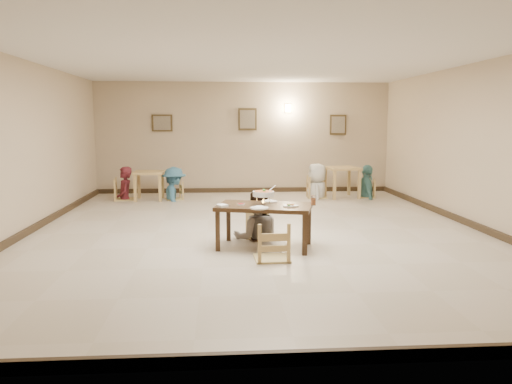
{
  "coord_description": "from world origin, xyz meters",
  "views": [
    {
      "loc": [
        -0.64,
        -8.7,
        1.93
      ],
      "look_at": [
        -0.07,
        -0.71,
        0.8
      ],
      "focal_mm": 35.0,
      "sensor_mm": 36.0,
      "label": 1
    }
  ],
  "objects": [
    {
      "name": "wall_front",
      "position": [
        0.0,
        -5.0,
        1.5
      ],
      "size": [
        10.0,
        0.0,
        10.0
      ],
      "primitive_type": "plane",
      "rotation": [
        -1.57,
        0.0,
        0.0
      ],
      "color": "tan",
      "rests_on": "floor"
    },
    {
      "name": "picture_c",
      "position": [
        2.6,
        4.96,
        1.85
      ],
      "size": [
        0.45,
        0.04,
        0.55
      ],
      "color": "#3E2F18",
      "rests_on": "wall_back"
    },
    {
      "name": "chair_far",
      "position": [
        -0.02,
        -0.46,
        0.46
      ],
      "size": [
        0.43,
        0.43,
        0.92
      ],
      "rotation": [
        0.0,
        0.0,
        0.02
      ],
      "color": "tan",
      "rests_on": "floor"
    },
    {
      "name": "rice_plate_near",
      "position": [
        -0.08,
        -1.52,
        0.68
      ],
      "size": [
        0.27,
        0.27,
        0.06
      ],
      "color": "white",
      "rests_on": "main_table"
    },
    {
      "name": "rice_plate_far",
      "position": [
        0.13,
        -0.92,
        0.68
      ],
      "size": [
        0.26,
        0.26,
        0.06
      ],
      "color": "white",
      "rests_on": "main_table"
    },
    {
      "name": "bg_diner_a",
      "position": [
        -3.03,
        3.8,
        0.83
      ],
      "size": [
        0.53,
        0.68,
        1.66
      ],
      "primitive_type": "imported",
      "rotation": [
        0.0,
        0.0,
        4.94
      ],
      "color": "#5A1B24",
      "rests_on": "floor"
    },
    {
      "name": "bg_diner_b",
      "position": [
        -1.81,
        3.78,
        0.82
      ],
      "size": [
        0.83,
        1.17,
        1.64
      ],
      "primitive_type": "imported",
      "rotation": [
        0.0,
        0.0,
        1.8
      ],
      "color": "teal",
      "rests_on": "floor"
    },
    {
      "name": "picture_a",
      "position": [
        -2.2,
        4.96,
        1.9
      ],
      "size": [
        0.55,
        0.04,
        0.45
      ],
      "color": "#3E2F18",
      "rests_on": "wall_back"
    },
    {
      "name": "baseboard_back",
      "position": [
        0.0,
        4.97,
        0.06
      ],
      "size": [
        8.0,
        0.06,
        0.12
      ],
      "primitive_type": "cube",
      "color": "#332517",
      "rests_on": "floor"
    },
    {
      "name": "chili_dish",
      "position": [
        -0.34,
        -1.17,
        0.68
      ],
      "size": [
        0.12,
        0.12,
        0.02
      ],
      "color": "white",
      "rests_on": "main_table"
    },
    {
      "name": "wall_left",
      "position": [
        -4.0,
        0.0,
        1.5
      ],
      "size": [
        0.0,
        10.0,
        10.0
      ],
      "primitive_type": "plane",
      "rotation": [
        1.57,
        0.0,
        1.57
      ],
      "color": "tan",
      "rests_on": "floor"
    },
    {
      "name": "wall_back",
      "position": [
        0.0,
        5.0,
        1.5
      ],
      "size": [
        10.0,
        0.0,
        10.0
      ],
      "primitive_type": "plane",
      "rotation": [
        1.57,
        0.0,
        0.0
      ],
      "color": "tan",
      "rests_on": "floor"
    },
    {
      "name": "wall_sconce",
      "position": [
        1.2,
        4.96,
        2.3
      ],
      "size": [
        0.16,
        0.05,
        0.22
      ],
      "primitive_type": "cube",
      "color": "#FFD88C",
      "rests_on": "wall_back"
    },
    {
      "name": "drink_glass",
      "position": [
        0.77,
        -1.27,
        0.74
      ],
      "size": [
        0.07,
        0.07,
        0.15
      ],
      "color": "white",
      "rests_on": "main_table"
    },
    {
      "name": "bg_diner_c",
      "position": [
        1.82,
        3.82,
        0.88
      ],
      "size": [
        0.68,
        0.93,
        1.76
      ],
      "primitive_type": "imported",
      "rotation": [
        0.0,
        0.0,
        4.57
      ],
      "color": "silver",
      "rests_on": "floor"
    },
    {
      "name": "picture_b",
      "position": [
        0.1,
        4.96,
        2.0
      ],
      "size": [
        0.5,
        0.04,
        0.6
      ],
      "color": "#3E2F18",
      "rests_on": "wall_back"
    },
    {
      "name": "baseboard_front",
      "position": [
        0.0,
        -4.97,
        0.06
      ],
      "size": [
        8.0,
        0.06,
        0.12
      ],
      "primitive_type": "cube",
      "color": "#332517",
      "rests_on": "floor"
    },
    {
      "name": "baseboard_right",
      "position": [
        3.97,
        0.0,
        0.06
      ],
      "size": [
        0.06,
        10.0,
        0.12
      ],
      "primitive_type": "cube",
      "color": "#332517",
      "rests_on": "floor"
    },
    {
      "name": "chair_near",
      "position": [
        0.07,
        -1.87,
        0.52
      ],
      "size": [
        0.49,
        0.49,
        1.04
      ],
      "rotation": [
        0.0,
        0.0,
        3.18
      ],
      "color": "tan",
      "rests_on": "floor"
    },
    {
      "name": "curry_warmer",
      "position": [
        0.01,
        -1.19,
        0.84
      ],
      "size": [
        0.37,
        0.33,
        0.29
      ],
      "color": "silver",
      "rests_on": "main_table"
    },
    {
      "name": "bg_chair_lr",
      "position": [
        -1.81,
        3.78,
        0.43
      ],
      "size": [
        0.41,
        0.41,
        0.87
      ],
      "rotation": [
        0.0,
        0.0,
        -1.28
      ],
      "color": "tan",
      "rests_on": "floor"
    },
    {
      "name": "floor",
      "position": [
        0.0,
        0.0,
        0.0
      ],
      "size": [
        10.0,
        10.0,
        0.0
      ],
      "primitive_type": "plane",
      "color": "beige",
      "rests_on": "ground"
    },
    {
      "name": "bg_table_right",
      "position": [
        2.46,
        3.82,
        0.64
      ],
      "size": [
        0.89,
        0.89,
        0.78
      ],
      "rotation": [
        0.0,
        0.0,
        0.14
      ],
      "color": "tan",
      "rests_on": "floor"
    },
    {
      "name": "main_table",
      "position": [
        0.02,
        -1.19,
        0.59
      ],
      "size": [
        1.58,
        1.14,
        0.67
      ],
      "rotation": [
        0.0,
        0.0,
        -0.25
      ],
      "color": "#3E2917",
      "rests_on": "floor"
    },
    {
      "name": "bg_chair_ll",
      "position": [
        -3.03,
        3.8,
        0.51
      ],
      "size": [
        0.48,
        0.48,
        1.03
      ],
      "rotation": [
        0.0,
        0.0,
        1.69
      ],
      "color": "tan",
      "rests_on": "floor"
    },
    {
      "name": "baseboard_left",
      "position": [
        -3.97,
        0.0,
        0.06
      ],
      "size": [
        0.06,
        10.0,
        0.12
      ],
      "primitive_type": "cube",
      "color": "#332517",
      "rests_on": "floor"
    },
    {
      "name": "bg_diner_d",
      "position": [
        3.11,
        3.79,
        0.84
      ],
      "size": [
        0.47,
        1.01,
        1.68
      ],
      "primitive_type": "imported",
      "rotation": [
        0.0,
        0.0,
        1.51
      ],
      "color": "teal",
      "rests_on": "floor"
    },
    {
      "name": "bg_chair_rl",
      "position": [
        1.82,
        3.82,
        0.52
      ],
      "size": [
        0.49,
        0.49,
        1.04
      ],
      "rotation": [
        0.0,
        0.0,
        1.53
      ],
      "color": "tan",
      "rests_on": "floor"
    },
    {
      "name": "ceiling",
      "position": [
        0.0,
        0.0,
        3.0
      ],
      "size": [
        10.0,
        10.0,
        0.0
      ],
      "primitive_type": "plane",
      "color": "silver",
      "rests_on": "wall_back"
    },
    {
      "name": "bg_chair_rr",
      "position": [
        3.11,
        3.79,
        0.44
      ],
      "size": [
        0.41,
        0.41,
        0.88
      ],
      "rotation": [
        0.0,
        0.0,
        -1.8
      ],
      "color": "tan",
      "rests_on": "floor"
    },
    {
      "name": "fried_plate",
      "position": [
        0.4,
        -1.36,
        0.69
      ],
      "size": [
        0.24,
        0.24,
        0.05
      ],
      "color": "white",
      "rests_on": "main_table"
    },
    {
      "name": "wall_right",
      "position": [
        4.0,
        0.0,
        1.5
      ],
      "size": [
        0.0,
        10.0,
        10.0
      ],
      "primitive_type": "plane",
      "rotation": [
        1.57,
        0.0,
        -1.57
      ],
      "color": "tan",
      "rests_on": "floor"
    },
    {
      "name": "bg_table_left",
      "position": [
        -2.42,
        3.77,
        0.58
      ],
      "size": [
        0.72,
        0.72,
        0.72
      ],
      "rotation": [
        0.0,
        0.0,
        0.01
      ],
      "color": "tan",
      "rests_on": "floor"
    },
    {
      "name": "napkin_cutlery",
      "position": [
        -0.62,
        -1.29,
        0.68
      ],
      "size": [
        0.23,
        0.27,
        0.03
      ],
      "color": "white",
      "rests_on": "main_table"
    },
    {
      "name": "main_diner",
      "position": [
        -0.05,
        -0.57,
        0.81
      ],
      "size": [
        0.79,
        0.62,
        1.62
      ],
      "primitive_type": "imported",
      "rotation": [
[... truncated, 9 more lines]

